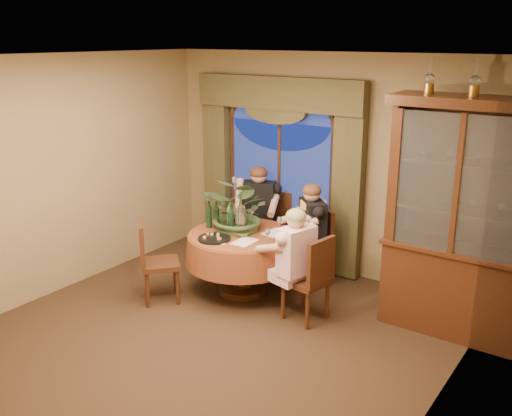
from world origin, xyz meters
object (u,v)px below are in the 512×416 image
Objects in this scene: chair_back at (273,230)px; person_pink at (296,266)px; person_scarf at (312,236)px; wine_bottle_0 at (231,219)px; olive_bowl at (242,234)px; wine_bottle_1 at (209,214)px; chair_back_right at (310,248)px; wine_bottle_5 at (230,216)px; wine_bottle_4 at (216,215)px; stoneware_vase at (241,217)px; person_back at (259,216)px; centerpiece_plant at (240,184)px; wine_bottle_2 at (230,212)px; wine_bottle_3 at (220,212)px; china_cabinet at (460,220)px; dining_table at (242,263)px; chair_front_left at (161,262)px; chair_right at (306,278)px; oil_lamp_center at (475,78)px; oil_lamp_left at (430,76)px.

person_pink is at bearing 120.81° from chair_back.
person_scarf is 1.02m from wine_bottle_0.
olive_bowl is 0.53m from wine_bottle_1.
chair_back_right is 2.91× the size of wine_bottle_1.
chair_back_right is 2.91× the size of wine_bottle_5.
wine_bottle_5 is (0.15, 0.08, 0.00)m from wine_bottle_4.
wine_bottle_0 is at bearing -92.94° from stoneware_vase.
person_back reaches higher than olive_bowl.
centerpiece_plant is 0.48m from wine_bottle_2.
chair_back is at bearing 79.28° from wine_bottle_4.
wine_bottle_3 is (-0.05, -0.78, 0.24)m from person_back.
chair_back_right is (-1.79, 0.17, -0.74)m from china_cabinet.
wine_bottle_1 is at bearing -174.37° from dining_table.
wine_bottle_3 is (0.25, 0.80, 0.44)m from chair_front_left.
chair_back is 1.21m from centerpiece_plant.
china_cabinet is at bearing -48.17° from person_pink.
centerpiece_plant reaches higher than wine_bottle_1.
chair_right is 1.37m from centerpiece_plant.
chair_back_right is (-1.79, 0.17, -2.13)m from oil_lamp_center.
chair_front_left is at bearing -158.02° from oil_lamp_center.
wine_bottle_4 is (0.28, 0.69, 0.44)m from chair_front_left.
stoneware_vase is 0.81× the size of wine_bottle_0.
person_scarf is (1.25, 1.33, 0.18)m from chair_front_left.
centerpiece_plant reaches higher than wine_bottle_2.
person_back is (-1.32, 1.03, 0.20)m from chair_right.
oil_lamp_center is 0.27× the size of person_pink.
wine_bottle_1 is at bearing 76.08° from person_scarf.
oil_lamp_left is 2.96m from wine_bottle_1.
china_cabinet is 7.39× the size of wine_bottle_3.
chair_right is at bearing 158.97° from person_scarf.
stoneware_vase reaches higher than chair_back.
wine_bottle_3 reaches higher than stoneware_vase.
wine_bottle_3 is at bearing -171.59° from china_cabinet.
person_pink is 1.09m from wine_bottle_0.
chair_right is 1.69m from person_back.
china_cabinet is 7.17× the size of oil_lamp_left.
oil_lamp_left is at bearing 12.98° from wine_bottle_1.
olive_bowl is 0.34m from wine_bottle_5.
wine_bottle_0 reaches higher than chair_back.
person_back reaches higher than dining_table.
chair_right is 1.39m from wine_bottle_2.
oil_lamp_center reaches higher than person_back.
wine_bottle_2 is 0.15m from wine_bottle_5.
chair_front_left reaches higher than olive_bowl.
wine_bottle_1 is (-0.31, -0.02, 0.00)m from wine_bottle_0.
oil_lamp_center reaches higher than wine_bottle_0.
wine_bottle_1 is at bearing -122.85° from wine_bottle_2.
china_cabinet is 2.77m from person_back.
stoneware_vase is at bearing -172.16° from china_cabinet.
wine_bottle_5 is at bearing 155.14° from olive_bowl.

